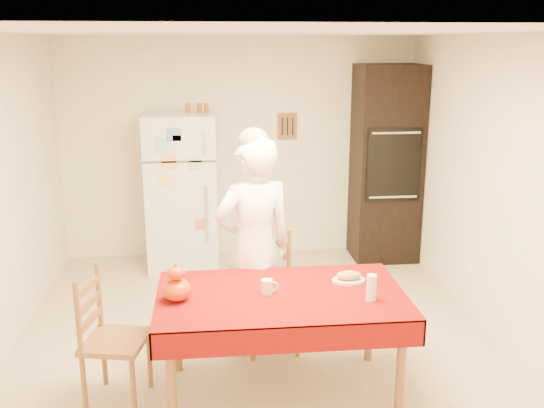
{
  "coord_description": "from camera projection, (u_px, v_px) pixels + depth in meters",
  "views": [
    {
      "loc": [
        -0.35,
        -4.6,
        2.43
      ],
      "look_at": [
        0.16,
        0.2,
        1.13
      ],
      "focal_mm": 40.0,
      "sensor_mm": 36.0,
      "label": 1
    }
  ],
  "objects": [
    {
      "name": "dining_table",
      "position": [
        281.0,
        303.0,
        4.16
      ],
      "size": [
        1.7,
        1.0,
        0.76
      ],
      "color": "brown",
      "rests_on": "floor"
    },
    {
      "name": "chair_left",
      "position": [
        106.0,
        333.0,
        4.13
      ],
      "size": [
        0.48,
        0.49,
        0.95
      ],
      "rotation": [
        0.0,
        0.0,
        1.36
      ],
      "color": "brown",
      "rests_on": "floor"
    },
    {
      "name": "refrigerator",
      "position": [
        182.0,
        192.0,
        6.6
      ],
      "size": [
        0.75,
        0.74,
        1.7
      ],
      "color": "white",
      "rests_on": "floor"
    },
    {
      "name": "floor",
      "position": [
        256.0,
        341.0,
        5.08
      ],
      "size": [
        4.5,
        4.5,
        0.0
      ],
      "primitive_type": "plane",
      "color": "tan",
      "rests_on": "ground"
    },
    {
      "name": "seated_woman",
      "position": [
        254.0,
        248.0,
        4.71
      ],
      "size": [
        0.73,
        0.58,
        1.76
      ],
      "primitive_type": "imported",
      "rotation": [
        0.0,
        0.0,
        3.42
      ],
      "color": "white",
      "rests_on": "floor"
    },
    {
      "name": "coffee_mug",
      "position": [
        267.0,
        287.0,
        4.13
      ],
      "size": [
        0.08,
        0.08,
        0.1
      ],
      "primitive_type": "cylinder",
      "color": "silver",
      "rests_on": "dining_table"
    },
    {
      "name": "chair_far",
      "position": [
        270.0,
        287.0,
        4.9
      ],
      "size": [
        0.45,
        0.44,
        0.95
      ],
      "rotation": [
        0.0,
        0.0,
        0.09
      ],
      "color": "brown",
      "rests_on": "floor"
    },
    {
      "name": "pumpkin_upper",
      "position": [
        176.0,
        273.0,
        3.99
      ],
      "size": [
        0.12,
        0.12,
        0.09
      ],
      "primitive_type": "ellipsoid",
      "color": "#C64F04",
      "rests_on": "pumpkin_lower"
    },
    {
      "name": "room_shell",
      "position": [
        254.0,
        150.0,
        4.66
      ],
      "size": [
        4.02,
        4.52,
        2.51
      ],
      "color": "white",
      "rests_on": "ground"
    },
    {
      "name": "spice_jar_mid",
      "position": [
        200.0,
        108.0,
        6.44
      ],
      "size": [
        0.05,
        0.05,
        0.1
      ],
      "primitive_type": "cylinder",
      "color": "brown",
      "rests_on": "refrigerator"
    },
    {
      "name": "wine_glass",
      "position": [
        371.0,
        287.0,
        4.02
      ],
      "size": [
        0.07,
        0.07,
        0.18
      ],
      "primitive_type": "cylinder",
      "color": "white",
      "rests_on": "dining_table"
    },
    {
      "name": "spice_jar_right",
      "position": [
        206.0,
        108.0,
        6.44
      ],
      "size": [
        0.05,
        0.05,
        0.1
      ],
      "primitive_type": "cylinder",
      "color": "brown",
      "rests_on": "refrigerator"
    },
    {
      "name": "bread_plate",
      "position": [
        349.0,
        280.0,
        4.35
      ],
      "size": [
        0.24,
        0.24,
        0.02
      ],
      "primitive_type": "cylinder",
      "color": "silver",
      "rests_on": "dining_table"
    },
    {
      "name": "spice_jar_left",
      "position": [
        188.0,
        108.0,
        6.43
      ],
      "size": [
        0.05,
        0.05,
        0.1
      ],
      "primitive_type": "cylinder",
      "color": "#99581B",
      "rests_on": "refrigerator"
    },
    {
      "name": "oven_cabinet",
      "position": [
        386.0,
        164.0,
        6.81
      ],
      "size": [
        0.7,
        0.62,
        2.2
      ],
      "color": "black",
      "rests_on": "floor"
    },
    {
      "name": "bread_loaf",
      "position": [
        349.0,
        275.0,
        4.34
      ],
      "size": [
        0.18,
        0.1,
        0.06
      ],
      "primitive_type": "ellipsoid",
      "color": "#9E744D",
      "rests_on": "bread_plate"
    },
    {
      "name": "pumpkin_lower",
      "position": [
        177.0,
        290.0,
        4.02
      ],
      "size": [
        0.2,
        0.2,
        0.15
      ],
      "primitive_type": "ellipsoid",
      "color": "#CA4D04",
      "rests_on": "dining_table"
    }
  ]
}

